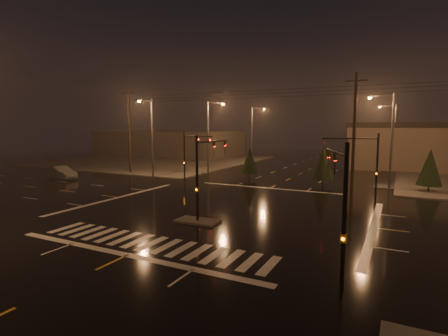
{
  "coord_description": "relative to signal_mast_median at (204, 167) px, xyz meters",
  "views": [
    {
      "loc": [
        12.24,
        -24.24,
        6.59
      ],
      "look_at": [
        -1.32,
        2.71,
        3.0
      ],
      "focal_mm": 28.0,
      "sensor_mm": 36.0,
      "label": 1
    }
  ],
  "objects": [
    {
      "name": "streetlight_3",
      "position": [
        11.18,
        19.07,
        2.05
      ],
      "size": [
        2.77,
        0.32,
        10.0
      ],
      "color": "#38383A",
      "rests_on": "ground"
    },
    {
      "name": "conifer_3",
      "position": [
        -4.61,
        19.55,
        -1.36
      ],
      "size": [
        2.17,
        2.17,
        4.09
      ],
      "color": "black",
      "rests_on": "ground"
    },
    {
      "name": "conifer_0",
      "position": [
        15.09,
        19.04,
        -1.2
      ],
      "size": [
        2.37,
        2.37,
        4.41
      ],
      "color": "black",
      "rests_on": "ground"
    },
    {
      "name": "utility_pole_1",
      "position": [
        8.0,
        17.07,
        2.38
      ],
      "size": [
        2.2,
        0.32,
        12.0
      ],
      "color": "black",
      "rests_on": "ground"
    },
    {
      "name": "car_crossing",
      "position": [
        -25.77,
        8.48,
        -2.92
      ],
      "size": [
        5.22,
        2.43,
        1.66
      ],
      "primitive_type": "imported",
      "rotation": [
        0.0,
        0.0,
        1.43
      ],
      "color": "slate",
      "rests_on": "ground"
    },
    {
      "name": "stop_bar_near",
      "position": [
        -0.0,
        -7.93,
        -3.75
      ],
      "size": [
        16.0,
        0.5,
        0.01
      ],
      "primitive_type": "cube",
      "color": "beige",
      "rests_on": "ground"
    },
    {
      "name": "streetlight_2",
      "position": [
        -11.18,
        37.07,
        2.05
      ],
      "size": [
        2.77,
        0.32,
        10.0
      ],
      "color": "#38383A",
      "rests_on": "ground"
    },
    {
      "name": "utility_pole_0",
      "position": [
        -22.0,
        17.07,
        2.38
      ],
      "size": [
        2.2,
        0.32,
        12.0
      ],
      "color": "black",
      "rests_on": "ground"
    },
    {
      "name": "median_island",
      "position": [
        -0.0,
        -0.93,
        -3.68
      ],
      "size": [
        3.0,
        1.6,
        0.15
      ],
      "primitive_type": "cube",
      "color": "#494641",
      "rests_on": "ground"
    },
    {
      "name": "signal_mast_se",
      "position": [
        10.23,
        -6.68,
        -0.04
      ],
      "size": [
        1.55,
        3.87,
        6.0
      ],
      "color": "black",
      "rests_on": "ground"
    },
    {
      "name": "ground",
      "position": [
        -0.0,
        3.07,
        -3.75
      ],
      "size": [
        140.0,
        140.0,
        0.0
      ],
      "primitive_type": "plane",
      "color": "black",
      "rests_on": "ground"
    },
    {
      "name": "stop_bar_far",
      "position": [
        -0.0,
        14.07,
        -3.75
      ],
      "size": [
        16.0,
        0.5,
        0.01
      ],
      "primitive_type": "cube",
      "color": "beige",
      "rests_on": "ground"
    },
    {
      "name": "streetlight_5",
      "position": [
        -16.0,
        14.26,
        2.05
      ],
      "size": [
        0.32,
        2.77,
        10.0
      ],
      "color": "#38383A",
      "rests_on": "ground"
    },
    {
      "name": "commercial_block",
      "position": [
        -35.0,
        45.07,
        -0.95
      ],
      "size": [
        30.0,
        18.0,
        5.6
      ],
      "primitive_type": "cube",
      "color": "#3E3937",
      "rests_on": "ground"
    },
    {
      "name": "streetlight_1",
      "position": [
        -11.18,
        21.07,
        2.05
      ],
      "size": [
        2.77,
        0.32,
        10.0
      ],
      "color": "#38383A",
      "rests_on": "ground"
    },
    {
      "name": "signal_mast_ne",
      "position": [
        9.5,
        13.21,
        0.04
      ],
      "size": [
        4.84,
        1.86,
        6.0
      ],
      "color": "black",
      "rests_on": "ground"
    },
    {
      "name": "signal_mast_median",
      "position": [
        0.0,
        0.0,
        0.0
      ],
      "size": [
        0.25,
        4.59,
        6.0
      ],
      "color": "black",
      "rests_on": "ground"
    },
    {
      "name": "conifer_4",
      "position": [
        4.69,
        18.6,
        -1.22
      ],
      "size": [
        2.35,
        2.35,
        4.37
      ],
      "color": "black",
      "rests_on": "ground"
    },
    {
      "name": "streetlight_4",
      "position": [
        11.18,
        39.07,
        2.05
      ],
      "size": [
        2.77,
        0.32,
        10.0
      ],
      "color": "#38383A",
      "rests_on": "ground"
    },
    {
      "name": "sidewalk_nw",
      "position": [
        -30.0,
        33.07,
        -3.69
      ],
      "size": [
        36.0,
        36.0,
        0.12
      ],
      "primitive_type": "cube",
      "color": "#494641",
      "rests_on": "ground"
    },
    {
      "name": "signal_mast_nw",
      "position": [
        -9.5,
        13.21,
        0.04
      ],
      "size": [
        4.84,
        1.86,
        6.0
      ],
      "color": "black",
      "rests_on": "ground"
    },
    {
      "name": "crosswalk",
      "position": [
        -0.0,
        -5.93,
        -3.75
      ],
      "size": [
        15.0,
        2.6,
        0.01
      ],
      "primitive_type": "cube",
      "color": "beige",
      "rests_on": "ground"
    }
  ]
}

